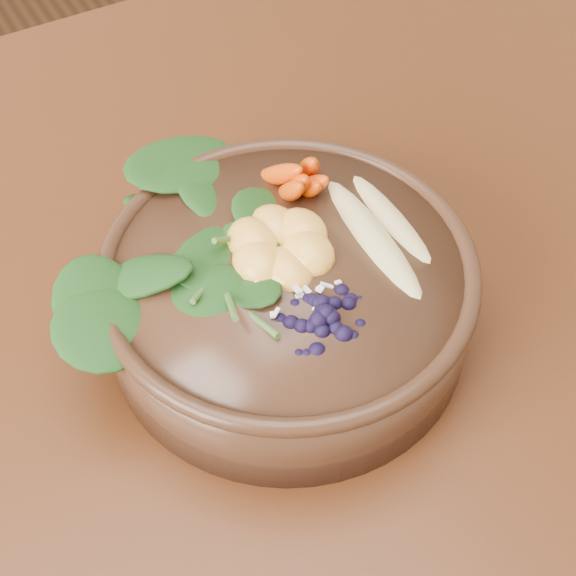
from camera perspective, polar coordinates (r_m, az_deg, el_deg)
name	(u,v)px	position (r m, az deg, el deg)	size (l,w,h in m)	color
dining_table	(86,462)	(0.66, -14.17, -11.90)	(1.60, 0.90, 0.75)	#331C0C
stoneware_bowl	(288,297)	(0.56, 0.00, -0.65)	(0.26, 0.26, 0.07)	#412718
kale_heap	(201,211)	(0.55, -6.20, 5.45)	(0.17, 0.15, 0.04)	#214C1B
carrot_cluster	(305,143)	(0.57, 1.22, 10.25)	(0.05, 0.05, 0.07)	#DE3E05
banana_halves	(383,214)	(0.56, 6.78, 5.21)	(0.05, 0.14, 0.02)	#E0CC84
mandarin_cluster	(280,234)	(0.54, -0.56, 3.89)	(0.07, 0.08, 0.03)	#F9AC3B
blueberry_pile	(329,303)	(0.49, 2.93, -1.06)	(0.12, 0.09, 0.04)	black
coconut_flakes	(302,279)	(0.52, 1.01, 0.68)	(0.08, 0.06, 0.01)	white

